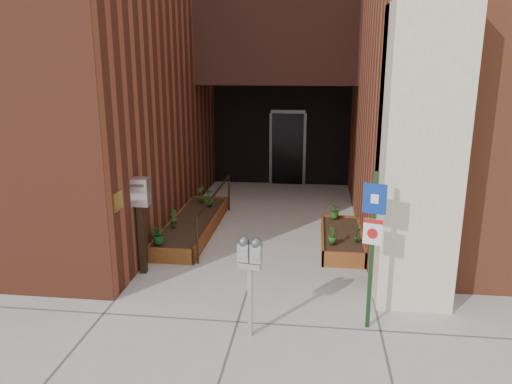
% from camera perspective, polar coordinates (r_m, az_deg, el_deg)
% --- Properties ---
extents(ground, '(80.00, 80.00, 0.00)m').
position_cam_1_polar(ground, '(8.23, -1.02, -11.22)').
color(ground, '#9E9991').
rests_on(ground, ground).
extents(architecture, '(20.00, 14.60, 10.00)m').
position_cam_1_polar(architecture, '(14.32, 2.19, 20.40)').
color(architecture, brown).
rests_on(architecture, ground).
extents(planter_left, '(0.90, 3.60, 0.30)m').
position_cam_1_polar(planter_left, '(10.91, -7.15, -3.83)').
color(planter_left, brown).
rests_on(planter_left, ground).
extents(planter_right, '(0.80, 2.20, 0.30)m').
position_cam_1_polar(planter_right, '(10.15, 9.76, -5.41)').
color(planter_right, brown).
rests_on(planter_right, ground).
extents(handrail, '(0.04, 3.34, 0.90)m').
position_cam_1_polar(handrail, '(10.58, -4.69, -0.89)').
color(handrail, black).
rests_on(handrail, ground).
extents(parking_meter, '(0.33, 0.17, 1.42)m').
position_cam_1_polar(parking_meter, '(6.56, -0.71, -7.79)').
color(parking_meter, '#ABABAE').
rests_on(parking_meter, ground).
extents(sign_post, '(0.29, 0.12, 2.23)m').
position_cam_1_polar(sign_post, '(6.83, 13.20, -4.79)').
color(sign_post, black).
rests_on(sign_post, ground).
extents(payment_dropbox, '(0.35, 0.28, 1.71)m').
position_cam_1_polar(payment_dropbox, '(8.68, -13.13, -1.49)').
color(payment_dropbox, black).
rests_on(payment_dropbox, ground).
extents(shrub_left_a, '(0.49, 0.49, 0.39)m').
position_cam_1_polar(shrub_left_a, '(9.47, -11.06, -4.66)').
color(shrub_left_a, '#18561E').
rests_on(shrub_left_a, planter_left).
extents(shrub_left_b, '(0.26, 0.26, 0.33)m').
position_cam_1_polar(shrub_left_b, '(10.38, -9.44, -2.96)').
color(shrub_left_b, '#2A601B').
rests_on(shrub_left_b, planter_left).
extents(shrub_left_c, '(0.30, 0.30, 0.38)m').
position_cam_1_polar(shrub_left_c, '(11.74, -5.40, -0.60)').
color(shrub_left_c, '#1C5819').
rests_on(shrub_left_c, planter_left).
extents(shrub_left_d, '(0.29, 0.29, 0.38)m').
position_cam_1_polar(shrub_left_d, '(12.04, -6.30, -0.21)').
color(shrub_left_d, '#205F1B').
rests_on(shrub_left_d, planter_left).
extents(shrub_right_a, '(0.24, 0.24, 0.31)m').
position_cam_1_polar(shrub_right_a, '(9.42, 8.76, -4.89)').
color(shrub_right_a, '#265117').
rests_on(shrub_right_a, planter_right).
extents(shrub_right_b, '(0.23, 0.23, 0.31)m').
position_cam_1_polar(shrub_right_b, '(9.58, 11.47, -4.69)').
color(shrub_right_b, '#17511B').
rests_on(shrub_right_b, planter_right).
extents(shrub_right_c, '(0.39, 0.39, 0.33)m').
position_cam_1_polar(shrub_right_c, '(10.89, 8.99, -2.11)').
color(shrub_right_c, '#2D621C').
rests_on(shrub_right_c, planter_right).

